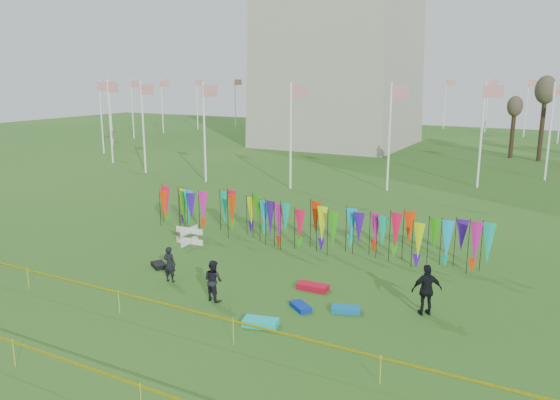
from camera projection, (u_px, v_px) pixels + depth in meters
The scene contains 14 objects.
ground at pixel (196, 304), 20.74m from camera, with size 160.00×160.00×0.00m, color #265818.
flagpole_ring at pixel (338, 112), 67.50m from camera, with size 57.40×56.16×8.00m.
banner_row at pixel (298, 220), 27.30m from camera, with size 18.64×0.64×2.29m.
caution_tape_near at pixel (156, 303), 18.96m from camera, with size 26.00×0.02×0.90m.
caution_tape_far at pixel (54, 357), 15.30m from camera, with size 26.00×0.02×0.90m.
box_kite at pixel (189, 236), 27.96m from camera, with size 0.81×0.81×0.90m.
person_left at pixel (170, 264), 22.85m from camera, with size 0.56×0.41×1.54m, color black.
person_mid at pixel (213, 280), 20.95m from camera, with size 0.78×0.48×1.61m, color black.
person_right at pixel (427, 290), 19.64m from camera, with size 1.12×0.64×1.91m, color black.
kite_bag_turquoise at pixel (261, 323), 18.93m from camera, with size 1.21×0.61×0.24m, color #0ED5D2.
kite_bag_blue at pixel (301, 307), 20.28m from camera, with size 0.92×0.48×0.19m, color #0A2DA7.
kite_bag_red at pixel (313, 287), 22.13m from camera, with size 1.26×0.58×0.23m, color red.
kite_bag_black at pixel (159, 265), 24.70m from camera, with size 0.86×0.50×0.20m, color black.
kite_bag_teal at pixel (346, 309), 20.04m from camera, with size 1.05×0.50×0.20m, color #0C6DB2.
Camera 1 is at (11.97, -15.50, 8.52)m, focal length 35.00 mm.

